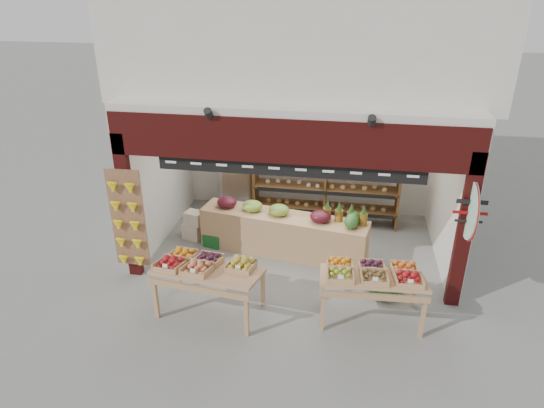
{
  "coord_description": "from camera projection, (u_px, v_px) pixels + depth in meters",
  "views": [
    {
      "loc": [
        0.9,
        -8.0,
        4.9
      ],
      "look_at": [
        -0.39,
        -0.2,
        1.17
      ],
      "focal_mm": 32.0,
      "sensor_mm": 36.0,
      "label": 1
    }
  ],
  "objects": [
    {
      "name": "display_table_left",
      "position": [
        203.0,
        267.0,
        7.54
      ],
      "size": [
        1.72,
        1.1,
        1.03
      ],
      "color": "tan",
      "rests_on": "ground"
    },
    {
      "name": "watermelon_pile",
      "position": [
        383.0,
        282.0,
        8.26
      ],
      "size": [
        0.68,
        0.65,
        0.49
      ],
      "color": "#194D1A",
      "rests_on": "ground"
    },
    {
      "name": "cardboard_stack",
      "position": [
        204.0,
        230.0,
        9.86
      ],
      "size": [
        1.02,
        0.73,
        0.6
      ],
      "color": "silver",
      "rests_on": "ground"
    },
    {
      "name": "back_shelving",
      "position": [
        326.0,
        173.0,
        10.21
      ],
      "size": [
        3.09,
        0.51,
        1.9
      ],
      "color": "brown",
      "rests_on": "ground"
    },
    {
      "name": "display_table_right",
      "position": [
        373.0,
        275.0,
        7.34
      ],
      "size": [
        1.63,
        0.97,
        1.02
      ],
      "color": "tan",
      "rests_on": "ground"
    },
    {
      "name": "ground",
      "position": [
        294.0,
        256.0,
        9.37
      ],
      "size": [
        60.0,
        60.0,
        0.0
      ],
      "primitive_type": "plane",
      "color": "slate",
      "rests_on": "ground"
    },
    {
      "name": "gift_sign",
      "position": [
        470.0,
        210.0,
        7.19
      ],
      "size": [
        0.04,
        0.93,
        0.92
      ],
      "color": "silver",
      "rests_on": "ground"
    },
    {
      "name": "mid_counter",
      "position": [
        283.0,
        232.0,
        9.3
      ],
      "size": [
        3.28,
        1.18,
        1.03
      ],
      "color": "tan",
      "rests_on": "ground"
    },
    {
      "name": "refrigerator",
      "position": [
        238.0,
        171.0,
        10.8
      ],
      "size": [
        0.96,
        0.96,
        1.93
      ],
      "primitive_type": "cube",
      "rotation": [
        0.0,
        0.0,
        0.34
      ],
      "color": "#AAACB0",
      "rests_on": "ground"
    },
    {
      "name": "banana_board",
      "position": [
        128.0,
        221.0,
        8.25
      ],
      "size": [
        0.6,
        0.15,
        1.8
      ],
      "color": "#956544",
      "rests_on": "ground"
    },
    {
      "name": "shop_structure",
      "position": [
        308.0,
        33.0,
        9.13
      ],
      "size": [
        6.36,
        5.12,
        5.4
      ],
      "color": "silver",
      "rests_on": "ground"
    }
  ]
}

